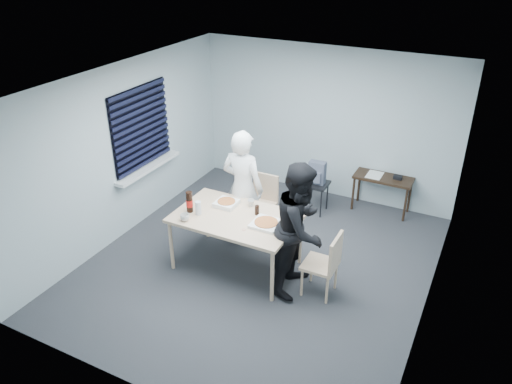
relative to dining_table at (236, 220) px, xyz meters
The scene contains 19 objects.
room 2.12m from the dining_table, 163.26° to the left, with size 5.00×5.00×5.00m.
dining_table is the anchor object (origin of this frame).
chair_far 1.13m from the dining_table, 96.84° to the left, with size 0.42×0.42×0.89m.
chair_right 1.34m from the dining_table, ahead, with size 0.42×0.42×0.89m.
person_white 0.69m from the dining_table, 110.12° to the left, with size 0.65×0.42×1.77m, color white.
person_black 0.95m from the dining_table, ahead, with size 0.86×0.47×1.77m, color black.
side_table 2.83m from the dining_table, 60.39° to the left, with size 0.94×0.42×0.63m.
stool 2.02m from the dining_table, 77.52° to the left, with size 0.38×0.38×0.53m.
backpack 1.98m from the dining_table, 77.45° to the left, with size 0.27×0.20×0.38m.
pizza_box_a 0.34m from the dining_table, 141.84° to the left, with size 0.29×0.29×0.07m.
pizza_box_b 0.47m from the dining_table, ahead, with size 0.36×0.36×0.05m.
mug_a 0.68m from the dining_table, 143.70° to the right, with size 0.12×0.12×0.10m, color silver.
mug_b 0.37m from the dining_table, 81.91° to the left, with size 0.10×0.10×0.09m, color silver.
cola_glass 0.31m from the dining_table, 36.94° to the left, with size 0.06×0.06×0.13m, color black.
soda_bottle 0.67m from the dining_table, 164.75° to the right, with size 0.09×0.09×0.30m.
plastic_cups 0.53m from the dining_table, 159.57° to the right, with size 0.08×0.08×0.19m, color silver.
rubber_band 0.36m from the dining_table, 44.28° to the right, with size 0.05×0.05×0.00m, color red.
papers 2.76m from the dining_table, 63.14° to the left, with size 0.24×0.33×0.01m, color white.
black_box 2.97m from the dining_table, 56.95° to the left, with size 0.13×0.09×0.06m, color black.
Camera 1 is at (2.57, -5.19, 4.19)m, focal length 35.00 mm.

